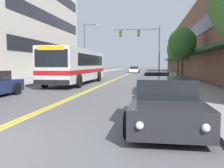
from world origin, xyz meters
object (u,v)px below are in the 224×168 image
car_red_parked_left_near (91,72)px  traffic_signal_mast (144,41)px  fire_hydrant (181,83)px  city_bus (77,65)px  street_lamp_left_far (87,45)px  street_tree_right_mid (182,43)px  car_slate_blue_parked_right_mid (156,82)px  street_tree_right_far (178,49)px  car_white_moving_lead (134,70)px  car_charcoal_parked_right_foreground (165,103)px

car_red_parked_left_near → traffic_signal_mast: 9.56m
car_red_parked_left_near → fire_hydrant: bearing=-59.5°
city_bus → street_lamp_left_far: bearing=100.8°
street_lamp_left_far → street_tree_right_mid: (11.81, -10.31, -0.73)m
street_lamp_left_far → fire_hydrant: bearing=-58.4°
car_slate_blue_parked_right_mid → street_tree_right_far: (3.33, 19.00, 3.16)m
traffic_signal_mast → fire_hydrant: bearing=-82.1°
street_tree_right_far → fire_hydrant: street_tree_right_far is taller
street_lamp_left_far → fire_hydrant: street_lamp_left_far is taller
street_lamp_left_far → street_tree_right_far: 12.68m
car_red_parked_left_near → car_white_moving_lead: 16.79m
car_red_parked_left_near → traffic_signal_mast: size_ratio=0.64×
city_bus → car_red_parked_left_near: size_ratio=2.46×
street_tree_right_mid → street_tree_right_far: bearing=85.8°
car_charcoal_parked_right_foreground → car_slate_blue_parked_right_mid: 9.19m
city_bus → traffic_signal_mast: 18.17m
car_charcoal_parked_right_foreground → street_tree_right_mid: size_ratio=0.93×
street_tree_right_mid → fire_hydrant: (-0.90, -7.41, -3.20)m
city_bus → car_red_parked_left_near: (-1.93, 12.94, -1.06)m
traffic_signal_mast → street_tree_right_mid: 14.80m
city_bus → car_white_moving_lead: 29.12m
city_bus → street_tree_right_mid: size_ratio=2.31×
street_tree_right_mid → street_tree_right_far: size_ratio=0.94×
car_slate_blue_parked_right_mid → street_tree_right_far: bearing=80.1°
traffic_signal_mast → fire_hydrant: 22.32m
city_bus → car_charcoal_parked_right_foreground: bearing=-64.3°
street_tree_right_far → city_bus: bearing=-125.9°
city_bus → traffic_signal_mast: size_ratio=1.58×
city_bus → street_lamp_left_far: (-2.51, 13.09, 2.75)m
car_white_moving_lead → street_tree_right_mid: 27.03m
car_charcoal_parked_right_foreground → street_tree_right_far: size_ratio=0.88×
traffic_signal_mast → street_tree_right_mid: traffic_signal_mast is taller
car_charcoal_parked_right_foreground → fire_hydrant: (1.57, 9.59, -0.10)m
car_charcoal_parked_right_foreground → street_tree_right_mid: street_tree_right_mid is taller
car_charcoal_parked_right_foreground → fire_hydrant: car_charcoal_parked_right_foreground is taller
street_lamp_left_far → street_tree_right_mid: size_ratio=1.48×
fire_hydrant → car_charcoal_parked_right_foreground: bearing=-99.3°
car_charcoal_parked_right_foreground → traffic_signal_mast: 31.57m
street_tree_right_far → street_tree_right_mid: bearing=-94.2°
car_red_parked_left_near → street_lamp_left_far: 3.86m
city_bus → car_red_parked_left_near: 13.12m
street_tree_right_far → fire_hydrant: size_ratio=6.96×
car_charcoal_parked_right_foreground → street_tree_right_far: (3.28, 28.19, 3.13)m
car_slate_blue_parked_right_mid → traffic_signal_mast: (-1.39, 22.01, 4.66)m
city_bus → car_slate_blue_parked_right_mid: 8.52m
car_red_parked_left_near → traffic_signal_mast: (7.34, 4.04, 4.62)m
car_red_parked_left_near → car_slate_blue_parked_right_mid: bearing=-64.1°
street_tree_right_mid → car_red_parked_left_near: bearing=137.9°
car_charcoal_parked_right_foreground → street_lamp_left_far: bearing=108.9°
car_red_parked_left_near → street_tree_right_far: (12.05, 1.04, 3.12)m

